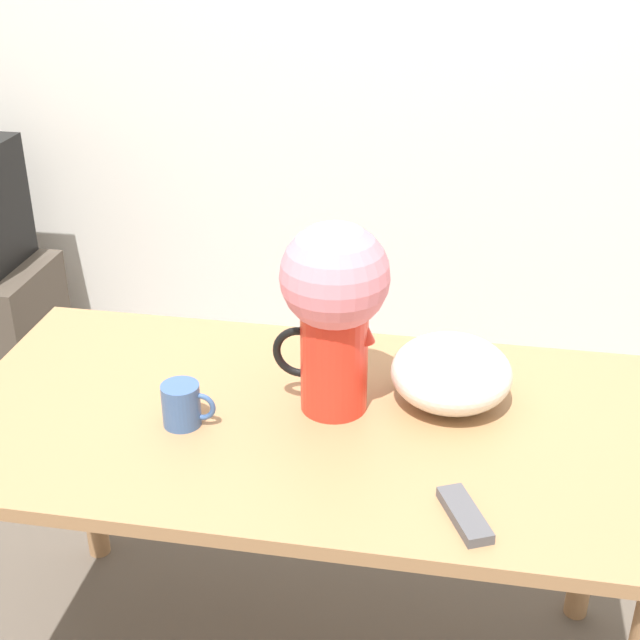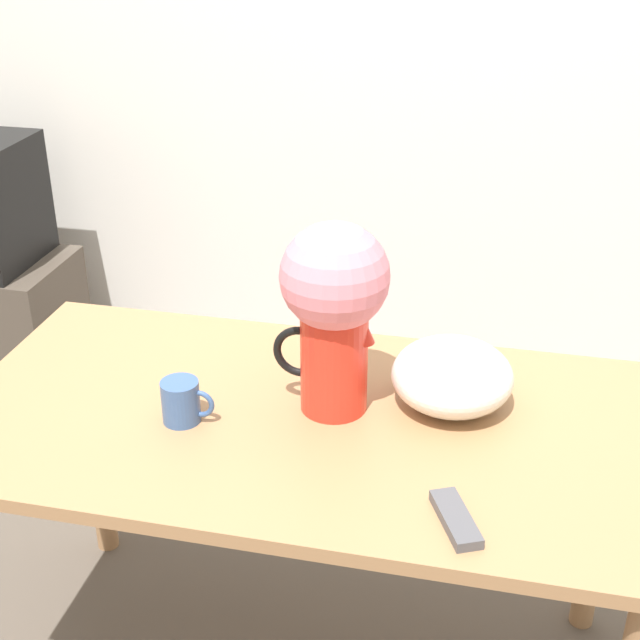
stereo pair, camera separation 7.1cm
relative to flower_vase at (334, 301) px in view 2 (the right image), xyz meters
The scene contains 6 objects.
wall_back 1.49m from the flower_vase, 92.76° to the left, with size 8.00×0.05×2.60m.
table 0.36m from the flower_vase, 141.70° to the right, with size 1.45×0.77×0.75m.
flower_vase is the anchor object (origin of this frame).
coffee_mug 0.37m from the flower_vase, 157.70° to the right, with size 0.11×0.08×0.09m.
white_bowl 0.30m from the flower_vase, 14.06° to the left, with size 0.25×0.25×0.14m.
remote_control 0.49m from the flower_vase, 48.33° to the right, with size 0.11×0.15×0.02m.
Camera 2 is at (0.39, -1.29, 1.76)m, focal length 50.00 mm.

